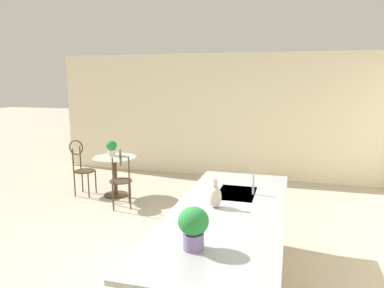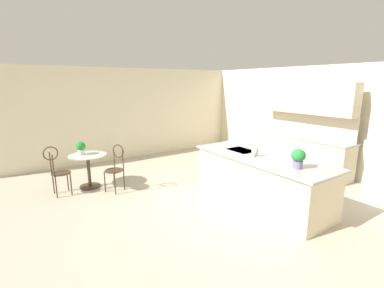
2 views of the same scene
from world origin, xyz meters
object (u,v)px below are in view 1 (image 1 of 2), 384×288
at_px(chair_by_island, 121,175).
at_px(vase_on_counter, 215,196).
at_px(chair_near_window, 82,165).
at_px(potted_plant_counter_far, 193,225).
at_px(bistro_table, 115,172).
at_px(potted_plant_on_table, 111,147).

relative_size(chair_by_island, vase_on_counter, 3.62).
relative_size(chair_near_window, potted_plant_counter_far, 3.26).
xyz_separation_m(bistro_table, vase_on_counter, (2.58, 2.43, 0.58)).
distance_m(bistro_table, chair_near_window, 0.65).
bearing_deg(bistro_table, potted_plant_on_table, -131.31).
xyz_separation_m(chair_by_island, vase_on_counter, (1.99, 2.01, 0.46)).
xyz_separation_m(potted_plant_counter_far, vase_on_counter, (-0.90, -0.03, -0.07)).
distance_m(potted_plant_counter_far, vase_on_counter, 0.90).
xyz_separation_m(chair_near_window, vase_on_counter, (2.47, 3.05, 0.46)).
height_order(chair_by_island, vase_on_counter, vase_on_counter).
distance_m(potted_plant_on_table, potted_plant_counter_far, 4.40).
bearing_deg(chair_by_island, vase_on_counter, 45.32).
bearing_deg(chair_near_window, vase_on_counter, 51.05).
bearing_deg(chair_near_window, chair_by_island, 65.26).
relative_size(chair_by_island, potted_plant_on_table, 3.71).
bearing_deg(potted_plant_counter_far, chair_near_window, -137.53).
relative_size(chair_near_window, vase_on_counter, 3.62).
relative_size(bistro_table, vase_on_counter, 2.78).
distance_m(chair_near_window, potted_plant_counter_far, 4.60).
bearing_deg(chair_by_island, potted_plant_on_table, -142.69).
height_order(chair_by_island, potted_plant_on_table, chair_by_island).
bearing_deg(potted_plant_counter_far, bistro_table, -144.78).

